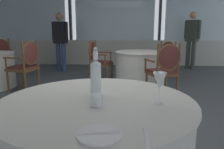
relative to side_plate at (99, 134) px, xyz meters
name	(u,v)px	position (x,y,z in m)	size (l,w,h in m)	color
ground_plane	(99,110)	(-0.29, 2.18, -0.74)	(15.24, 15.24, 0.00)	#4C5156
window_wall_far	(115,32)	(-0.29, 6.58, 0.39)	(9.66, 0.14, 2.82)	beige
foreground_table	(97,149)	(-0.08, 0.50, -0.37)	(1.32, 1.32, 0.73)	silver
side_plate	(99,134)	(0.00, 0.00, 0.00)	(0.20, 0.20, 0.01)	white
butter_knife	(99,133)	(0.00, 0.00, 0.01)	(0.19, 0.02, 0.00)	silver
dinner_fork	(147,138)	(0.21, -0.01, 0.00)	(0.19, 0.02, 0.00)	silver
water_bottle	(96,76)	(-0.10, 0.62, 0.13)	(0.08, 0.08, 0.34)	white
wine_glass	(160,82)	(0.33, 0.44, 0.14)	(0.09, 0.09, 0.20)	white
water_tumbler	(97,100)	(-0.06, 0.39, 0.03)	(0.08, 0.08, 0.07)	white
background_table_0	(141,68)	(0.45, 3.82, -0.37)	(1.16, 1.16, 0.73)	silver
dining_chair_0_0	(165,67)	(0.79, 2.87, -0.18)	(0.63, 0.59, 0.98)	brown
dining_chair_0_1	(165,57)	(1.10, 4.59, -0.21)	(0.66, 0.65, 0.92)	brown
dining_chair_0_2	(97,58)	(-0.54, 4.01, -0.19)	(0.54, 0.59, 0.96)	brown
dining_chair_1_0	(26,62)	(-1.81, 3.12, -0.16)	(0.56, 0.61, 1.00)	brown
dining_chair_1_1	(0,55)	(-3.03, 4.28, -0.16)	(0.62, 0.57, 0.98)	brown
diner_person_0	(192,37)	(2.12, 5.92, 0.26)	(0.39, 0.41, 1.74)	#424C42
diner_person_1	(60,39)	(-1.76, 5.22, 0.21)	(0.51, 0.30, 1.66)	#334770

